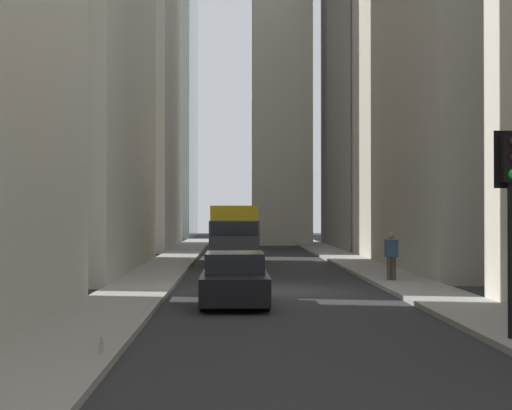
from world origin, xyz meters
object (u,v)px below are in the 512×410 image
at_px(traffic_light_foreground, 511,185).
at_px(discarded_bottle, 101,347).
at_px(delivery_truck, 234,234).
at_px(pedestrian, 391,254).
at_px(sedan_black, 235,280).

height_order(traffic_light_foreground, discarded_bottle, traffic_light_foreground).
height_order(delivery_truck, discarded_bottle, delivery_truck).
bearing_deg(traffic_light_foreground, pedestrian, -1.53).
distance_m(sedan_black, traffic_light_foreground, 8.61).
xyz_separation_m(pedestrian, discarded_bottle, (-13.36, 7.78, -0.81)).
bearing_deg(sedan_black, pedestrian, -44.27).
distance_m(sedan_black, pedestrian, 7.92).
distance_m(traffic_light_foreground, pedestrian, 12.27).
relative_size(delivery_truck, discarded_bottle, 23.93).
height_order(delivery_truck, pedestrian, delivery_truck).
distance_m(sedan_black, discarded_bottle, 8.04).
bearing_deg(traffic_light_foreground, delivery_truck, 13.17).
height_order(sedan_black, discarded_bottle, sedan_black).
bearing_deg(pedestrian, sedan_black, 135.73).
bearing_deg(delivery_truck, pedestrian, -151.34).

